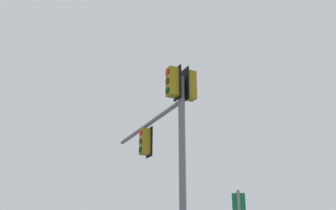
{
  "coord_description": "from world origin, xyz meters",
  "views": [
    {
      "loc": [
        2.23,
        -11.76,
        1.7
      ],
      "look_at": [
        -0.56,
        -0.11,
        6.29
      ],
      "focal_mm": 43.88,
      "sensor_mm": 36.0,
      "label": 1
    }
  ],
  "objects": [
    {
      "name": "signal_mast_assembly",
      "position": [
        -0.47,
        -0.21,
        5.11
      ],
      "size": [
        3.68,
        4.28,
        7.18
      ],
      "color": "slate",
      "rests_on": "ground"
    }
  ]
}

